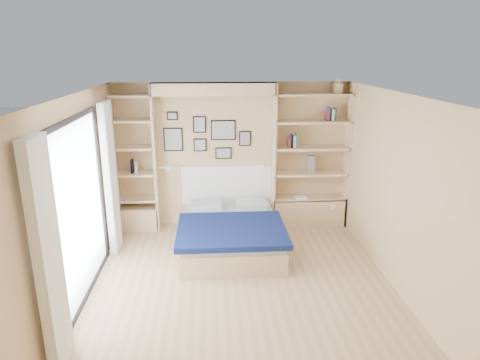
{
  "coord_description": "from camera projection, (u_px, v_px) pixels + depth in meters",
  "views": [
    {
      "loc": [
        -0.36,
        -4.97,
        2.99
      ],
      "look_at": [
        0.05,
        0.9,
        1.21
      ],
      "focal_mm": 32.0,
      "sensor_mm": 36.0,
      "label": 1
    }
  ],
  "objects": [
    {
      "name": "ground",
      "position": [
        241.0,
        287.0,
        5.64
      ],
      "size": [
        4.5,
        4.5,
        0.0
      ],
      "primitive_type": "plane",
      "color": "tan",
      "rests_on": "ground"
    },
    {
      "name": "room_shell",
      "position": [
        210.0,
        177.0,
        6.75
      ],
      "size": [
        4.5,
        4.5,
        4.5
      ],
      "color": "tan",
      "rests_on": "ground"
    },
    {
      "name": "bed",
      "position": [
        230.0,
        233.0,
        6.69
      ],
      "size": [
        1.6,
        2.04,
        1.07
      ],
      "color": "#D2B889",
      "rests_on": "ground"
    },
    {
      "name": "photo_gallery",
      "position": [
        206.0,
        136.0,
        7.27
      ],
      "size": [
        1.48,
        0.02,
        0.82
      ],
      "color": "black",
      "rests_on": "ground"
    },
    {
      "name": "reading_lamps",
      "position": [
        215.0,
        168.0,
        7.21
      ],
      "size": [
        1.92,
        0.12,
        0.15
      ],
      "color": "silver",
      "rests_on": "ground"
    },
    {
      "name": "shelf_decor",
      "position": [
        296.0,
        132.0,
        7.2
      ],
      "size": [
        3.55,
        0.23,
        2.03
      ],
      "color": "#9F2918",
      "rests_on": "ground"
    }
  ]
}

